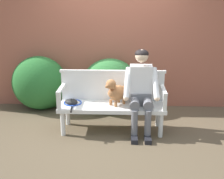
# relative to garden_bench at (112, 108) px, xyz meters

# --- Properties ---
(ground_plane) EXTENTS (40.00, 40.00, 0.00)m
(ground_plane) POSITION_rel_garden_bench_xyz_m (0.00, 0.00, -0.38)
(ground_plane) COLOR brown
(brick_garden_fence) EXTENTS (8.00, 0.30, 2.37)m
(brick_garden_fence) POSITION_rel_garden_bench_xyz_m (0.00, 1.30, 0.80)
(brick_garden_fence) COLOR #9E5642
(brick_garden_fence) RESTS_ON ground
(hedge_bush_mid_left) EXTENTS (1.06, 0.78, 0.99)m
(hedge_bush_mid_left) POSITION_rel_garden_bench_xyz_m (-0.07, 0.91, 0.11)
(hedge_bush_mid_left) COLOR #337538
(hedge_bush_mid_left) RESTS_ON ground
(hedge_bush_mid_right) EXTENTS (1.03, 0.77, 1.02)m
(hedge_bush_mid_right) POSITION_rel_garden_bench_xyz_m (-1.40, 0.92, 0.13)
(hedge_bush_mid_right) COLOR #286B2D
(hedge_bush_mid_right) RESTS_ON ground
(hedge_bush_far_left) EXTENTS (0.74, 0.45, 0.80)m
(hedge_bush_far_left) POSITION_rel_garden_bench_xyz_m (-1.25, 0.97, 0.02)
(hedge_bush_far_left) COLOR #286B2D
(hedge_bush_far_left) RESTS_ON ground
(garden_bench) EXTENTS (1.66, 0.53, 0.44)m
(garden_bench) POSITION_rel_garden_bench_xyz_m (0.00, 0.00, 0.00)
(garden_bench) COLOR white
(garden_bench) RESTS_ON ground
(bench_backrest) EXTENTS (1.70, 0.06, 0.50)m
(bench_backrest) POSITION_rel_garden_bench_xyz_m (0.00, 0.24, 0.31)
(bench_backrest) COLOR white
(bench_backrest) RESTS_ON garden_bench
(bench_armrest_left_end) EXTENTS (0.06, 0.53, 0.28)m
(bench_armrest_left_end) POSITION_rel_garden_bench_xyz_m (-0.79, -0.09, 0.26)
(bench_armrest_left_end) COLOR white
(bench_armrest_left_end) RESTS_ON garden_bench
(bench_armrest_right_end) EXTENTS (0.06, 0.53, 0.28)m
(bench_armrest_right_end) POSITION_rel_garden_bench_xyz_m (0.79, -0.09, 0.26)
(bench_armrest_right_end) COLOR white
(bench_armrest_right_end) RESTS_ON garden_bench
(person_seated) EXTENTS (0.56, 0.67, 1.31)m
(person_seated) POSITION_rel_garden_bench_xyz_m (0.45, -0.02, 0.33)
(person_seated) COLOR black
(person_seated) RESTS_ON ground
(dog_on_bench) EXTENTS (0.38, 0.39, 0.44)m
(dog_on_bench) POSITION_rel_garden_bench_xyz_m (0.06, -0.01, 0.27)
(dog_on_bench) COLOR #AD7042
(dog_on_bench) RESTS_ON garden_bench
(tennis_racket) EXTENTS (0.32, 0.57, 0.03)m
(tennis_racket) POSITION_rel_garden_bench_xyz_m (-0.63, 0.01, 0.07)
(tennis_racket) COLOR blue
(tennis_racket) RESTS_ON garden_bench
(baseball_glove) EXTENTS (0.28, 0.26, 0.09)m
(baseball_glove) POSITION_rel_garden_bench_xyz_m (-0.64, -0.02, 0.10)
(baseball_glove) COLOR black
(baseball_glove) RESTS_ON garden_bench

